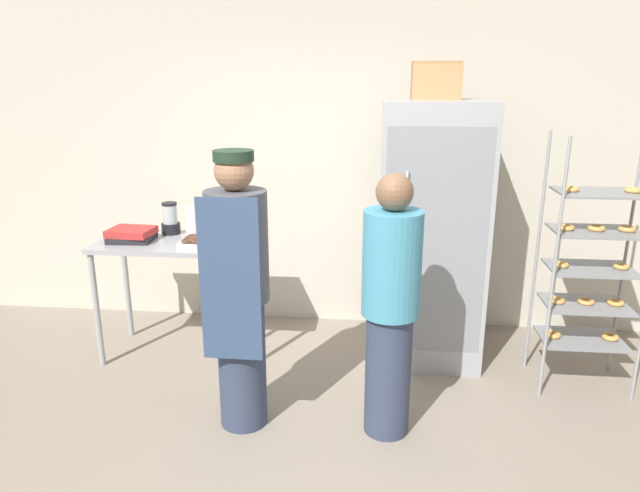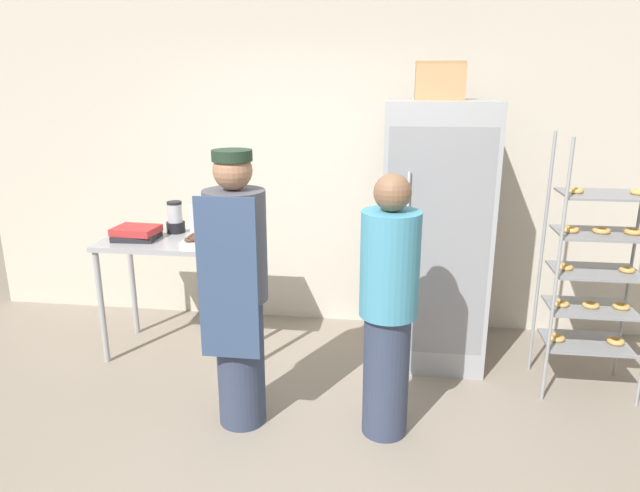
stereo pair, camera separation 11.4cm
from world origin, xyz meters
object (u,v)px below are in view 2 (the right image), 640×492
at_px(baking_rack, 596,271).
at_px(binder_stack, 136,233).
at_px(blender_pitcher, 175,219).
at_px(person_customer, 388,308).
at_px(cardboard_storage_box, 440,81).
at_px(person_baker, 237,289).
at_px(donut_box, 202,239).
at_px(refrigerator, 434,236).

relative_size(baking_rack, binder_stack, 5.29).
bearing_deg(blender_pitcher, baking_rack, -6.84).
distance_m(baking_rack, person_customer, 1.52).
bearing_deg(baking_rack, binder_stack, 177.68).
distance_m(cardboard_storage_box, person_baker, 2.00).
bearing_deg(binder_stack, cardboard_storage_box, 6.47).
distance_m(blender_pitcher, binder_stack, 0.32).
bearing_deg(person_baker, cardboard_storage_box, 42.97).
relative_size(donut_box, blender_pitcher, 1.13).
distance_m(blender_pitcher, person_customer, 2.01).
bearing_deg(refrigerator, cardboard_storage_box, 111.06).
distance_m(donut_box, blender_pitcher, 0.48).
distance_m(donut_box, person_customer, 1.55).
xyz_separation_m(baking_rack, person_customer, (-1.35, -0.71, -0.04)).
xyz_separation_m(blender_pitcher, person_baker, (0.80, -1.08, -0.14)).
height_order(refrigerator, person_baker, refrigerator).
height_order(blender_pitcher, cardboard_storage_box, cardboard_storage_box).
bearing_deg(refrigerator, binder_stack, -175.00).
distance_m(donut_box, cardboard_storage_box, 2.01).
relative_size(blender_pitcher, person_customer, 0.16).
bearing_deg(person_baker, blender_pitcher, 126.44).
distance_m(refrigerator, person_baker, 1.59).
bearing_deg(person_customer, cardboard_storage_box, 75.17).
xyz_separation_m(binder_stack, person_customer, (1.91, -0.84, -0.15)).
xyz_separation_m(refrigerator, blender_pitcher, (-2.00, 0.04, 0.06)).
height_order(cardboard_storage_box, person_baker, cardboard_storage_box).
bearing_deg(cardboard_storage_box, person_baker, -137.03).
xyz_separation_m(refrigerator, donut_box, (-1.67, -0.30, -0.00)).
bearing_deg(blender_pitcher, person_baker, -53.56).
distance_m(refrigerator, blender_pitcher, 2.00).
bearing_deg(binder_stack, refrigerator, 5.00).
bearing_deg(cardboard_storage_box, baking_rack, -19.76).
xyz_separation_m(baking_rack, blender_pitcher, (-3.04, 0.36, 0.17)).
height_order(blender_pitcher, person_customer, person_customer).
distance_m(baking_rack, binder_stack, 3.26).
distance_m(refrigerator, baking_rack, 1.09).
bearing_deg(donut_box, person_customer, -28.47).
height_order(donut_box, person_baker, person_baker).
bearing_deg(person_baker, donut_box, 122.11).
bearing_deg(donut_box, baking_rack, -0.56).
xyz_separation_m(donut_box, cardboard_storage_box, (1.64, 0.35, 1.10)).
distance_m(refrigerator, person_customer, 1.09).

